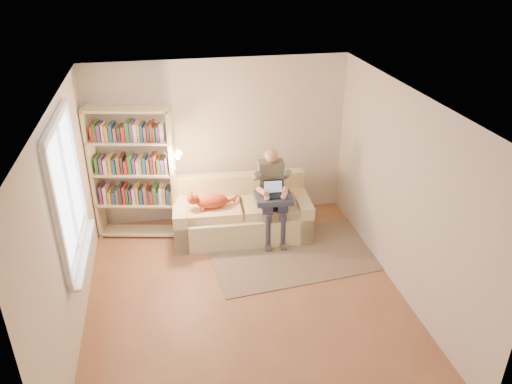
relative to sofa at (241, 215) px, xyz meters
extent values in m
plane|color=#8F5E41|center=(-0.21, -1.58, -0.32)|extent=(4.50, 4.50, 0.00)
cube|color=white|center=(-0.21, -1.58, 2.28)|extent=(4.00, 4.50, 0.02)
cube|color=silver|center=(-2.21, -1.58, 0.98)|extent=(0.02, 4.50, 2.60)
cube|color=silver|center=(1.79, -1.58, 0.98)|extent=(0.02, 4.50, 2.60)
cube|color=silver|center=(-0.21, 0.67, 0.98)|extent=(4.00, 0.02, 2.60)
cube|color=silver|center=(-0.21, -3.83, 0.98)|extent=(4.00, 0.02, 2.60)
plane|color=white|center=(-2.18, -1.38, 1.33)|extent=(0.00, 1.50, 1.50)
cube|color=white|center=(-2.17, -1.38, 2.12)|extent=(0.05, 1.50, 0.08)
cube|color=white|center=(-2.17, -1.38, 0.54)|extent=(0.05, 1.50, 0.08)
cube|color=white|center=(-2.17, -1.38, 1.33)|extent=(0.04, 0.05, 1.50)
cube|color=white|center=(-2.13, -1.38, 0.49)|extent=(0.12, 1.52, 0.04)
cube|color=beige|center=(0.00, -0.04, -0.10)|extent=(2.11, 1.04, 0.43)
cube|color=beige|center=(0.02, 0.32, 0.34)|extent=(2.07, 0.32, 0.44)
cube|color=beige|center=(-0.93, 0.01, -0.01)|extent=(0.26, 0.94, 0.62)
cube|color=beige|center=(0.93, -0.10, -0.01)|extent=(0.26, 0.94, 0.62)
cube|color=beige|center=(-0.47, -0.07, 0.18)|extent=(0.91, 0.67, 0.12)
cube|color=beige|center=(0.46, -0.12, 0.18)|extent=(0.91, 0.67, 0.12)
cube|color=#686C57|center=(0.45, -0.04, 0.63)|extent=(0.39, 0.23, 0.52)
sphere|color=#DB9E81|center=(0.45, -0.06, 0.99)|extent=(0.21, 0.21, 0.21)
cube|color=#343849|center=(0.32, -0.28, 0.32)|extent=(0.17, 0.43, 0.16)
cube|color=#343849|center=(0.55, -0.29, 0.32)|extent=(0.17, 0.43, 0.16)
cylinder|color=#343849|center=(0.31, -0.49, -0.03)|extent=(0.11, 0.11, 0.58)
cylinder|color=#343849|center=(0.54, -0.50, -0.03)|extent=(0.11, 0.11, 0.58)
ellipsoid|color=#E15A2C|center=(-0.47, -0.10, 0.34)|extent=(0.49, 0.28, 0.22)
sphere|color=#E15A2C|center=(-0.75, -0.13, 0.42)|extent=(0.17, 0.17, 0.17)
cylinder|color=#E15A2C|center=(-0.21, -0.06, 0.30)|extent=(0.24, 0.06, 0.07)
cube|color=#2D384F|center=(0.41, -0.30, 0.42)|extent=(0.56, 0.47, 0.08)
cube|color=black|center=(0.40, -0.34, 0.47)|extent=(0.30, 0.22, 0.02)
cube|color=black|center=(0.41, -0.23, 0.57)|extent=(0.30, 0.09, 0.19)
plane|color=#8CA5CC|center=(0.41, -0.23, 0.57)|extent=(0.27, 0.10, 0.25)
cube|color=beige|center=(-2.14, 0.40, 0.71)|extent=(0.11, 0.31, 2.06)
cube|color=beige|center=(-0.98, 0.16, 0.71)|extent=(0.11, 0.31, 2.06)
cube|color=beige|center=(-1.56, 0.28, -0.26)|extent=(1.26, 0.56, 0.03)
cube|color=beige|center=(-1.56, 0.28, 0.24)|extent=(1.26, 0.56, 0.03)
cube|color=beige|center=(-1.56, 0.28, 0.74)|extent=(1.26, 0.56, 0.03)
cube|color=beige|center=(-1.56, 0.28, 1.24)|extent=(1.26, 0.56, 0.03)
cube|color=beige|center=(-1.56, 0.28, 1.71)|extent=(1.26, 0.56, 0.03)
cube|color=gold|center=(-1.56, 0.28, 0.38)|extent=(1.08, 0.46, 0.24)
cube|color=#1E4C8C|center=(-1.56, 0.28, 0.88)|extent=(1.08, 0.46, 0.24)
cube|color=#995933|center=(-1.56, 0.28, 1.38)|extent=(1.08, 0.46, 0.24)
cylinder|color=white|center=(-1.07, 0.17, 0.78)|extent=(0.11, 0.11, 0.04)
cone|color=white|center=(-0.92, 0.01, 1.09)|extent=(0.16, 0.19, 0.17)
cube|color=gray|center=(0.67, -0.76, -0.31)|extent=(2.57, 1.67, 0.01)
camera|label=1|loc=(-1.08, -6.65, 3.80)|focal=35.00mm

